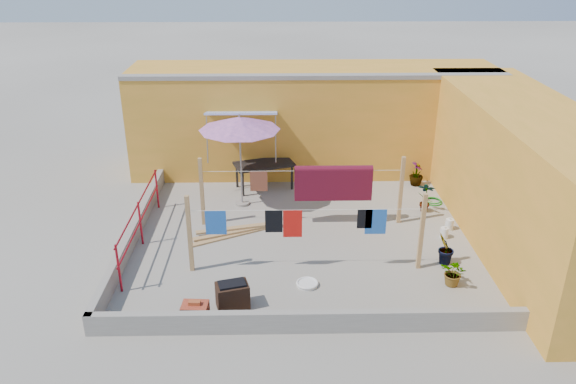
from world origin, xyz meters
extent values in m
plane|color=#9E998E|center=(0.00, 0.00, 0.00)|extent=(80.00, 80.00, 0.00)
cube|color=orange|center=(0.50, 4.70, 1.60)|extent=(11.00, 2.40, 3.20)
cube|color=gray|center=(0.50, 3.65, 3.15)|extent=(11.00, 0.35, 0.12)
cube|color=#2D51B2|center=(-1.60, 3.15, 2.25)|extent=(2.00, 0.79, 0.22)
cylinder|color=gray|center=(-2.55, 2.78, 1.60)|extent=(0.03, 0.30, 1.28)
cylinder|color=gray|center=(-0.65, 2.78, 1.60)|extent=(0.03, 0.30, 1.28)
cube|color=orange|center=(5.20, 0.00, 1.60)|extent=(2.40, 9.00, 3.20)
cube|color=gray|center=(0.00, -3.58, 0.22)|extent=(8.30, 0.16, 0.44)
cube|color=gray|center=(-4.08, 0.00, 0.22)|extent=(0.16, 7.30, 0.44)
cylinder|color=#A2101F|center=(-3.85, -2.20, 0.55)|extent=(0.05, 0.05, 1.10)
cylinder|color=#A2101F|center=(-3.85, -0.20, 0.55)|extent=(0.05, 0.05, 1.10)
cylinder|color=#A2101F|center=(-3.85, 1.80, 0.55)|extent=(0.05, 0.05, 1.10)
cylinder|color=#A2101F|center=(-3.85, -0.20, 1.05)|extent=(0.04, 4.20, 0.04)
cylinder|color=#A2101F|center=(-3.85, -0.20, 0.60)|extent=(0.04, 4.20, 0.04)
cube|color=tan|center=(-2.50, -1.40, 0.90)|extent=(0.09, 0.09, 1.80)
cube|color=tan|center=(2.50, -1.40, 0.90)|extent=(0.09, 0.09, 1.80)
cube|color=tan|center=(2.50, 0.80, 0.90)|extent=(0.09, 0.09, 1.80)
cube|color=tan|center=(-2.50, 0.80, 0.90)|extent=(0.09, 0.09, 1.80)
cylinder|color=silver|center=(0.00, -1.40, 1.45)|extent=(5.00, 0.01, 0.01)
cylinder|color=silver|center=(0.00, 0.80, 1.45)|extent=(5.00, 0.01, 0.01)
cube|color=#4F0D1E|center=(0.78, 0.80, 1.09)|extent=(1.94, 0.22, 0.82)
cube|color=black|center=(1.16, 0.80, 1.15)|extent=(0.37, 0.02, 0.60)
cube|color=brown|center=(-1.07, 0.80, 1.18)|extent=(0.43, 0.02, 0.53)
cube|color=#2056AF|center=(-1.92, -1.40, 1.17)|extent=(0.45, 0.02, 0.56)
cube|color=black|center=(-0.69, -1.40, 1.19)|extent=(0.37, 0.02, 0.52)
cube|color=red|center=(-0.29, -1.40, 1.13)|extent=(0.41, 0.02, 0.64)
cube|color=#2056AF|center=(1.49, -1.40, 1.16)|extent=(0.45, 0.02, 0.59)
cube|color=black|center=(1.25, -1.40, 1.23)|extent=(0.32, 0.02, 0.45)
cylinder|color=gray|center=(-1.58, 1.96, 0.03)|extent=(0.38, 0.38, 0.06)
cylinder|color=gray|center=(-1.58, 1.96, 1.22)|extent=(0.05, 0.05, 2.45)
cone|color=pink|center=(-1.58, 1.96, 2.32)|extent=(2.73, 2.73, 0.34)
cylinder|color=gray|center=(-1.58, 1.96, 2.51)|extent=(0.04, 0.04, 0.11)
cube|color=black|center=(-0.99, 3.06, 0.75)|extent=(1.85, 1.32, 0.06)
cube|color=black|center=(-1.59, 2.51, 0.37)|extent=(0.06, 0.06, 0.73)
cube|color=black|center=(-1.79, 3.15, 0.37)|extent=(0.06, 0.06, 0.73)
cube|color=black|center=(-0.19, 2.97, 0.37)|extent=(0.06, 0.06, 0.73)
cube|color=black|center=(-0.40, 3.60, 0.37)|extent=(0.06, 0.06, 0.73)
cube|color=#A73A26|center=(-2.19, -3.20, 0.18)|extent=(0.52, 0.39, 0.36)
cube|color=#A55526|center=(-2.19, -3.20, 0.40)|extent=(0.23, 0.12, 0.07)
cube|color=tan|center=(-1.73, 0.12, 0.02)|extent=(2.00, 1.11, 0.04)
cube|color=tan|center=(-1.65, 0.24, 0.07)|extent=(2.06, 0.94, 0.04)
cube|color=tan|center=(-1.57, 0.36, 0.12)|extent=(2.13, 0.66, 0.04)
cube|color=#301C12|center=(-1.51, -2.79, 0.26)|extent=(0.71, 0.57, 0.52)
cube|color=black|center=(-1.51, -2.79, 0.54)|extent=(0.59, 0.44, 0.04)
cylinder|color=silver|center=(0.00, -2.06, 0.03)|extent=(0.44, 0.44, 0.06)
torus|color=silver|center=(0.00, -2.06, 0.06)|extent=(0.47, 0.47, 0.05)
cylinder|color=silver|center=(3.45, -0.04, 0.13)|extent=(0.20, 0.20, 0.27)
cylinder|color=silver|center=(3.45, -0.04, 0.29)|extent=(0.05, 0.05, 0.04)
cylinder|color=silver|center=(3.70, 0.39, 0.14)|extent=(0.20, 0.20, 0.28)
cylinder|color=silver|center=(3.70, 0.39, 0.30)|extent=(0.06, 0.06, 0.05)
torus|color=#1A751B|center=(3.70, 1.98, 0.02)|extent=(0.52, 0.52, 0.04)
torus|color=#1A751B|center=(3.70, 1.98, 0.06)|extent=(0.44, 0.44, 0.04)
imported|color=#1A5719|center=(1.14, 2.54, 0.43)|extent=(0.99, 0.94, 0.86)
imported|color=#1A5719|center=(3.49, 3.20, 0.36)|extent=(0.48, 0.48, 0.71)
imported|color=#1A5719|center=(3.33, 1.42, 0.43)|extent=(0.53, 0.45, 0.85)
imported|color=#1A5719|center=(3.11, -1.27, 0.39)|extent=(0.53, 0.55, 0.78)
imported|color=#1A5719|center=(3.08, -2.11, 0.30)|extent=(0.72, 0.70, 0.60)
camera|label=1|loc=(-0.59, -12.03, 6.64)|focal=35.00mm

